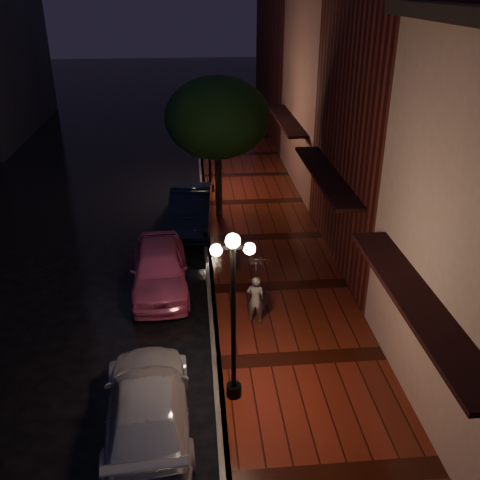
# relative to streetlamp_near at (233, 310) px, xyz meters

# --- Properties ---
(ground) EXTENTS (120.00, 120.00, 0.00)m
(ground) POSITION_rel_streetlamp_near_xyz_m (-0.35, 5.00, -2.60)
(ground) COLOR black
(ground) RESTS_ON ground
(sidewalk) EXTENTS (4.50, 60.00, 0.15)m
(sidewalk) POSITION_rel_streetlamp_near_xyz_m (1.90, 5.00, -2.53)
(sidewalk) COLOR #4A190D
(sidewalk) RESTS_ON ground
(curb) EXTENTS (0.25, 60.00, 0.15)m
(curb) POSITION_rel_streetlamp_near_xyz_m (-0.35, 5.00, -2.53)
(curb) COLOR #595451
(curb) RESTS_ON ground
(storefront_mid) EXTENTS (5.00, 8.00, 11.00)m
(storefront_mid) POSITION_rel_streetlamp_near_xyz_m (6.65, 7.00, 2.90)
(storefront_mid) COLOR #511914
(storefront_mid) RESTS_ON ground
(storefront_far) EXTENTS (5.00, 8.00, 9.00)m
(storefront_far) POSITION_rel_streetlamp_near_xyz_m (6.65, 15.00, 1.90)
(storefront_far) COLOR #8C5951
(storefront_far) RESTS_ON ground
(storefront_extra) EXTENTS (5.00, 12.00, 10.00)m
(storefront_extra) POSITION_rel_streetlamp_near_xyz_m (6.65, 25.00, 2.40)
(storefront_extra) COLOR #511914
(storefront_extra) RESTS_ON ground
(streetlamp_near) EXTENTS (0.96, 0.36, 4.31)m
(streetlamp_near) POSITION_rel_streetlamp_near_xyz_m (0.00, 0.00, 0.00)
(streetlamp_near) COLOR black
(streetlamp_near) RESTS_ON sidewalk
(streetlamp_far) EXTENTS (0.96, 0.36, 4.31)m
(streetlamp_far) POSITION_rel_streetlamp_near_xyz_m (0.00, 14.00, 0.00)
(streetlamp_far) COLOR black
(streetlamp_far) RESTS_ON sidewalk
(street_tree) EXTENTS (4.16, 4.16, 5.80)m
(street_tree) POSITION_rel_streetlamp_near_xyz_m (0.26, 10.99, 1.64)
(street_tree) COLOR black
(street_tree) RESTS_ON sidewalk
(pink_car) EXTENTS (2.03, 4.56, 1.53)m
(pink_car) POSITION_rel_streetlamp_near_xyz_m (-2.00, 5.45, -1.84)
(pink_car) COLOR #E05C8D
(pink_car) RESTS_ON ground
(navy_car) EXTENTS (1.99, 4.82, 1.55)m
(navy_car) POSITION_rel_streetlamp_near_xyz_m (-0.95, 10.37, -1.82)
(navy_car) COLOR black
(navy_car) RESTS_ON ground
(silver_car) EXTENTS (2.18, 4.78, 1.36)m
(silver_car) POSITION_rel_streetlamp_near_xyz_m (-1.98, -0.76, -1.92)
(silver_car) COLOR #B7B7BF
(silver_car) RESTS_ON ground
(woman_with_umbrella) EXTENTS (0.87, 0.89, 2.09)m
(woman_with_umbrella) POSITION_rel_streetlamp_near_xyz_m (0.88, 3.06, -1.07)
(woman_with_umbrella) COLOR silver
(woman_with_umbrella) RESTS_ON sidewalk
(parking_meter) EXTENTS (0.13, 0.10, 1.25)m
(parking_meter) POSITION_rel_streetlamp_near_xyz_m (0.65, 6.31, -1.69)
(parking_meter) COLOR black
(parking_meter) RESTS_ON sidewalk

